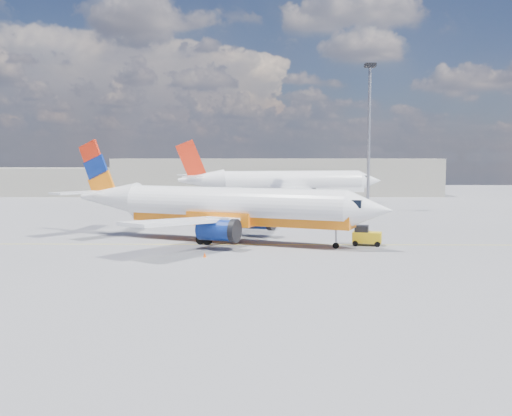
{
  "coord_description": "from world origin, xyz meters",
  "views": [
    {
      "loc": [
        2.26,
        -50.77,
        8.3
      ],
      "look_at": [
        1.51,
        3.02,
        3.5
      ],
      "focal_mm": 40.0,
      "sensor_mm": 36.0,
      "label": 1
    }
  ],
  "objects_px": {
    "traffic_cone": "(205,255)",
    "second_jet": "(286,183)",
    "main_jet": "(224,207)",
    "gse_tug": "(366,236)"
  },
  "relations": [
    {
      "from": "gse_tug",
      "to": "traffic_cone",
      "type": "height_order",
      "value": "gse_tug"
    },
    {
      "from": "main_jet",
      "to": "gse_tug",
      "type": "height_order",
      "value": "main_jet"
    },
    {
      "from": "traffic_cone",
      "to": "second_jet",
      "type": "bearing_deg",
      "value": 80.74
    },
    {
      "from": "gse_tug",
      "to": "traffic_cone",
      "type": "relative_size",
      "value": 6.1
    },
    {
      "from": "main_jet",
      "to": "traffic_cone",
      "type": "bearing_deg",
      "value": -74.67
    },
    {
      "from": "main_jet",
      "to": "traffic_cone",
      "type": "relative_size",
      "value": 69.81
    },
    {
      "from": "main_jet",
      "to": "gse_tug",
      "type": "relative_size",
      "value": 11.45
    },
    {
      "from": "gse_tug",
      "to": "traffic_cone",
      "type": "xyz_separation_m",
      "value": [
        -14.53,
        -6.89,
        -0.66
      ]
    },
    {
      "from": "gse_tug",
      "to": "main_jet",
      "type": "bearing_deg",
      "value": -173.84
    },
    {
      "from": "traffic_cone",
      "to": "main_jet",
      "type": "bearing_deg",
      "value": 83.7
    }
  ]
}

